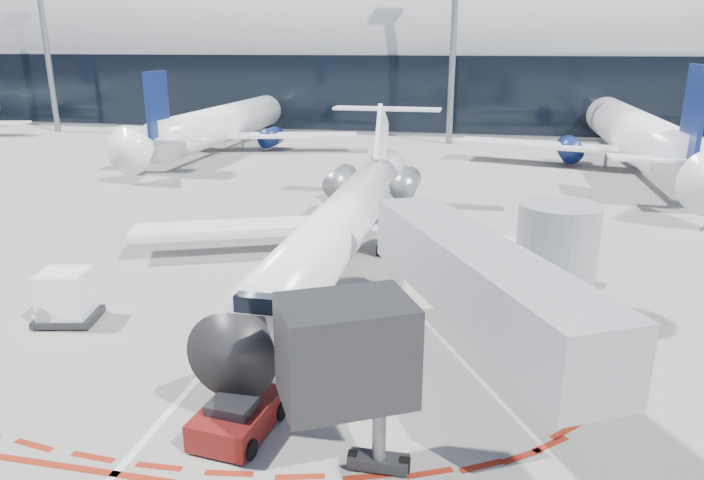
# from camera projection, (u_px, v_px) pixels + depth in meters

# --- Properties ---
(ground) EXTENTS (260.00, 260.00, 0.00)m
(ground) POSITION_uv_depth(u_px,v_px,m) (263.00, 304.00, 27.19)
(ground) COLOR slate
(ground) RESTS_ON ground
(apron_centerline) EXTENTS (0.25, 40.00, 0.01)m
(apron_centerline) POSITION_uv_depth(u_px,v_px,m) (278.00, 287.00, 29.06)
(apron_centerline) COLOR silver
(apron_centerline) RESTS_ON ground
(apron_stop_bar) EXTENTS (14.00, 0.25, 0.01)m
(apron_stop_bar) POSITION_uv_depth(u_px,v_px,m) (115.00, 474.00, 16.45)
(apron_stop_bar) COLOR maroon
(apron_stop_bar) RESTS_ON ground
(terminal_building) EXTENTS (150.00, 24.15, 24.00)m
(terminal_building) POSITION_uv_depth(u_px,v_px,m) (422.00, 61.00, 85.30)
(terminal_building) COLOR gray
(terminal_building) RESTS_ON ground
(jet_bridge) EXTENTS (10.03, 15.20, 4.90)m
(jet_bridge) POSITION_uv_depth(u_px,v_px,m) (500.00, 281.00, 21.54)
(jet_bridge) COLOR gray
(jet_bridge) RESTS_ON ground
(light_mast_west) EXTENTS (0.70, 0.70, 25.00)m
(light_mast_west) POSITION_uv_depth(u_px,v_px,m) (44.00, 29.00, 77.15)
(light_mast_west) COLOR slate
(light_mast_west) RESTS_ON ground
(light_mast_centre) EXTENTS (0.70, 0.70, 25.00)m
(light_mast_centre) POSITION_uv_depth(u_px,v_px,m) (454.00, 27.00, 67.28)
(light_mast_centre) COLOR slate
(light_mast_centre) RESTS_ON ground
(regional_jet) EXTENTS (23.29, 28.72, 7.19)m
(regional_jet) POSITION_uv_depth(u_px,v_px,m) (346.00, 217.00, 31.72)
(regional_jet) COLOR white
(regional_jet) RESTS_ON ground
(pushback_tug) EXTENTS (2.23, 4.66, 1.19)m
(pushback_tug) POSITION_uv_depth(u_px,v_px,m) (238.00, 417.00, 18.07)
(pushback_tug) COLOR #4E0E0B
(pushback_tug) RESTS_ON ground
(uld_container) EXTENTS (2.66, 2.39, 2.15)m
(uld_container) POSITION_uv_depth(u_px,v_px,m) (66.00, 297.00, 25.20)
(uld_container) COLOR black
(uld_container) RESTS_ON ground
(bg_airliner_1) EXTENTS (33.36, 35.33, 10.79)m
(bg_airliner_1) POSITION_uv_depth(u_px,v_px,m) (225.00, 97.00, 66.28)
(bg_airliner_1) COLOR white
(bg_airliner_1) RESTS_ON ground
(bg_airliner_2) EXTENTS (36.88, 39.05, 11.93)m
(bg_airliner_2) POSITION_uv_depth(u_px,v_px,m) (639.00, 101.00, 55.79)
(bg_airliner_2) COLOR white
(bg_airliner_2) RESTS_ON ground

